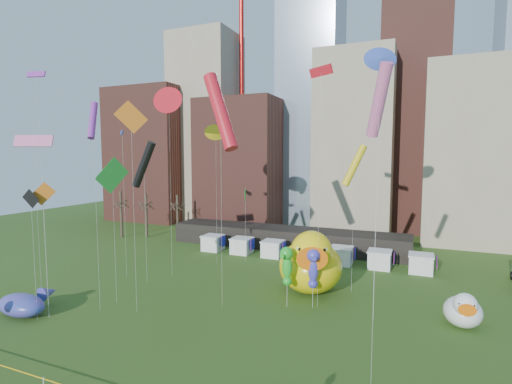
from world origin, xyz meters
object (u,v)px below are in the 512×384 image
at_px(seahorse_green, 287,263).
at_px(whale_inflatable, 23,304).
at_px(small_duck, 463,310).
at_px(big_duck, 311,263).
at_px(seahorse_purple, 313,265).

relative_size(seahorse_green, whale_inflatable, 0.88).
distance_m(small_duck, seahorse_green, 15.79).
relative_size(small_duck, seahorse_green, 0.72).
height_order(small_duck, seahorse_green, seahorse_green).
bearing_deg(big_duck, whale_inflatable, -161.79).
height_order(big_duck, seahorse_purple, big_duck).
distance_m(big_duck, small_duck, 14.71).
bearing_deg(seahorse_purple, big_duck, 88.84).
height_order(big_duck, seahorse_green, big_duck).
bearing_deg(seahorse_green, whale_inflatable, -143.99).
xyz_separation_m(seahorse_green, seahorse_purple, (2.38, 0.73, -0.14)).
bearing_deg(small_duck, whale_inflatable, -162.53).
relative_size(seahorse_purple, whale_inflatable, 0.87).
bearing_deg(small_duck, big_duck, 166.55).
xyz_separation_m(seahorse_purple, whale_inflatable, (-24.34, -12.09, -3.22)).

